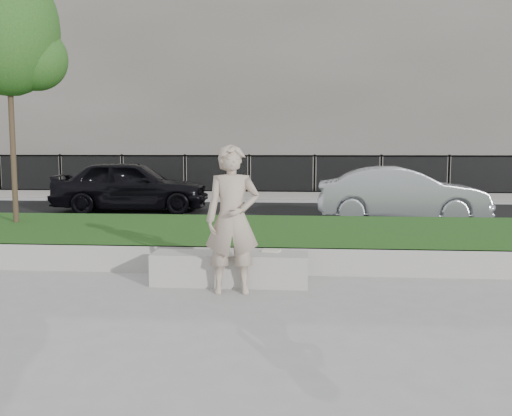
# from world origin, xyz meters

# --- Properties ---
(ground) EXTENTS (90.00, 90.00, 0.00)m
(ground) POSITION_xyz_m (0.00, 0.00, 0.00)
(ground) COLOR gray
(ground) RESTS_ON ground
(grass_bank) EXTENTS (34.00, 4.00, 0.40)m
(grass_bank) POSITION_xyz_m (0.00, 3.00, 0.20)
(grass_bank) COLOR black
(grass_bank) RESTS_ON ground
(grass_kerb) EXTENTS (34.00, 0.08, 0.40)m
(grass_kerb) POSITION_xyz_m (0.00, 1.04, 0.20)
(grass_kerb) COLOR #9C9992
(grass_kerb) RESTS_ON ground
(street) EXTENTS (34.00, 7.00, 0.04)m
(street) POSITION_xyz_m (0.00, 8.50, 0.02)
(street) COLOR black
(street) RESTS_ON ground
(far_pavement) EXTENTS (34.00, 3.00, 0.12)m
(far_pavement) POSITION_xyz_m (0.00, 13.00, 0.06)
(far_pavement) COLOR gray
(far_pavement) RESTS_ON ground
(iron_fence) EXTENTS (32.00, 0.30, 1.50)m
(iron_fence) POSITION_xyz_m (0.00, 12.00, 0.54)
(iron_fence) COLOR slate
(iron_fence) RESTS_ON far_pavement
(building_facade) EXTENTS (34.00, 10.00, 10.00)m
(building_facade) POSITION_xyz_m (0.00, 20.00, 5.00)
(building_facade) COLOR #5E5A52
(building_facade) RESTS_ON ground
(stone_bench) EXTENTS (2.12, 0.53, 0.43)m
(stone_bench) POSITION_xyz_m (0.24, 0.40, 0.22)
(stone_bench) COLOR #9C9992
(stone_bench) RESTS_ON ground
(man) EXTENTS (0.75, 0.55, 1.90)m
(man) POSITION_xyz_m (0.33, -0.02, 0.95)
(man) COLOR tan
(man) RESTS_ON ground
(book) EXTENTS (0.26, 0.21, 0.03)m
(book) POSITION_xyz_m (0.80, 0.56, 0.45)
(book) COLOR beige
(book) RESTS_ON stone_bench
(young_tree) EXTENTS (2.02, 1.94, 4.96)m
(young_tree) POSITION_xyz_m (-4.33, 3.54, 4.00)
(young_tree) COLOR #38281C
(young_tree) RESTS_ON grass_bank
(car_dark) EXTENTS (4.47, 2.14, 1.47)m
(car_dark) POSITION_xyz_m (-3.62, 8.52, 0.78)
(car_dark) COLOR black
(car_dark) RESTS_ON street
(car_silver) EXTENTS (4.13, 1.59, 1.34)m
(car_silver) POSITION_xyz_m (3.64, 7.02, 0.71)
(car_silver) COLOR #9C9FA5
(car_silver) RESTS_ON street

